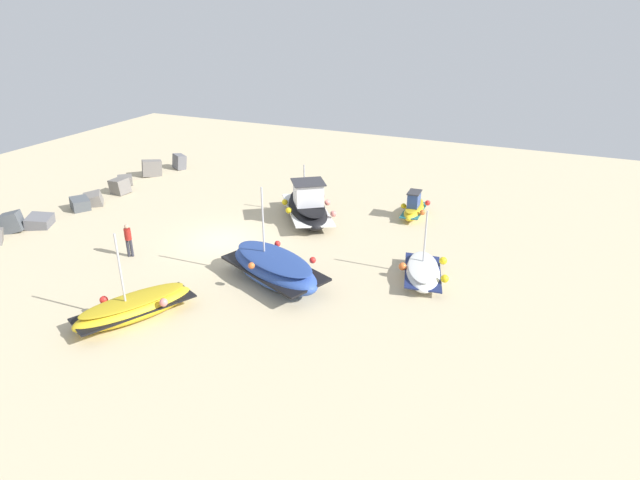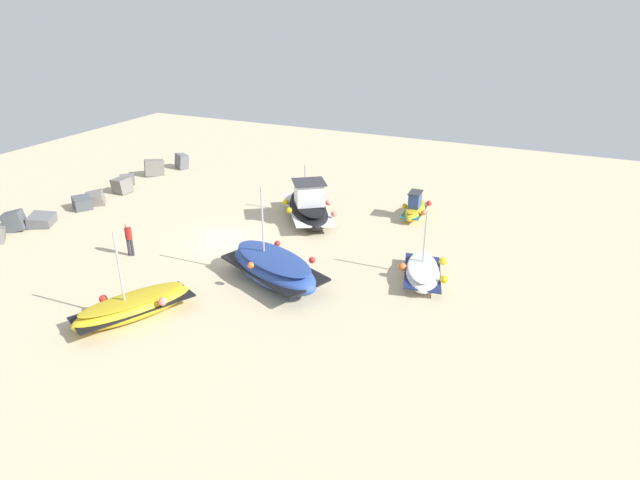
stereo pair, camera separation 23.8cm
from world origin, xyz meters
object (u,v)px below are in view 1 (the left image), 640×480
object	(u,v)px
fishing_boat_1	(308,207)
fishing_boat_4	(423,272)
fishing_boat_0	(134,307)
fishing_boat_3	(414,208)
person_walking	(128,238)
fishing_boat_2	(274,268)

from	to	relation	value
fishing_boat_1	fishing_boat_4	xyz separation A→B (m)	(-4.42, -7.72, -0.38)
fishing_boat_0	fishing_boat_3	xyz separation A→B (m)	(15.01, -7.08, 0.02)
fishing_boat_3	person_walking	world-z (taller)	person_walking
person_walking	fishing_boat_4	bearing A→B (deg)	-108.23
fishing_boat_2	fishing_boat_0	bearing A→B (deg)	-102.26
fishing_boat_3	person_walking	bearing A→B (deg)	-48.76
fishing_boat_3	fishing_boat_4	bearing A→B (deg)	15.39
fishing_boat_1	person_walking	xyz separation A→B (m)	(-7.82, 5.79, 0.20)
fishing_boat_2	fishing_boat_3	world-z (taller)	fishing_boat_2
fishing_boat_0	fishing_boat_4	xyz separation A→B (m)	(7.72, -9.44, -0.10)
fishing_boat_1	fishing_boat_2	bearing A→B (deg)	-21.18
fishing_boat_0	fishing_boat_4	bearing A→B (deg)	-24.36
fishing_boat_4	person_walking	world-z (taller)	fishing_boat_4
fishing_boat_2	fishing_boat_4	size ratio (longest dim) A/B	1.47
fishing_boat_0	fishing_boat_1	distance (m)	12.26
fishing_boat_0	fishing_boat_4	size ratio (longest dim) A/B	1.27
fishing_boat_2	person_walking	world-z (taller)	fishing_boat_2
fishing_boat_1	fishing_boat_4	world-z (taller)	fishing_boat_4
fishing_boat_0	fishing_boat_3	size ratio (longest dim) A/B	1.61
fishing_boat_1	fishing_boat_2	world-z (taller)	fishing_boat_2
fishing_boat_3	fishing_boat_0	bearing A→B (deg)	-27.83
fishing_boat_3	fishing_boat_4	size ratio (longest dim) A/B	0.79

